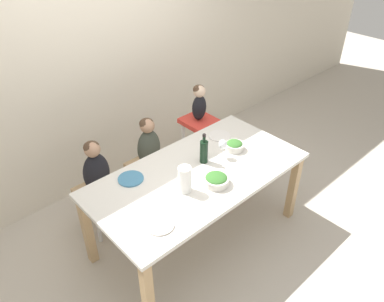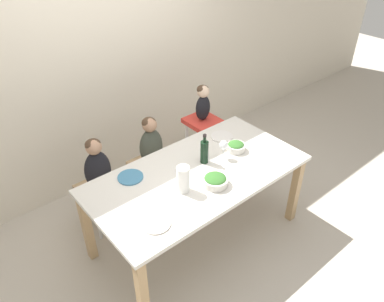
% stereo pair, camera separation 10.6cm
% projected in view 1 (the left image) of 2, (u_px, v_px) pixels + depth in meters
% --- Properties ---
extents(ground_plane, '(14.00, 14.00, 0.00)m').
position_uv_depth(ground_plane, '(197.00, 235.00, 3.57)').
color(ground_plane, '#BCB2A3').
extents(wall_back, '(10.00, 0.06, 2.70)m').
position_uv_depth(wall_back, '(101.00, 60.00, 3.64)').
color(wall_back, beige).
rests_on(wall_back, ground_plane).
extents(dining_table, '(1.86, 0.96, 0.76)m').
position_uv_depth(dining_table, '(198.00, 180.00, 3.18)').
color(dining_table, silver).
rests_on(dining_table, ground_plane).
extents(chair_far_left, '(0.38, 0.40, 0.45)m').
position_uv_depth(chair_far_left, '(101.00, 196.00, 3.47)').
color(chair_far_left, silver).
rests_on(chair_far_left, ground_plane).
extents(chair_far_center, '(0.38, 0.40, 0.45)m').
position_uv_depth(chair_far_center, '(151.00, 170.00, 3.79)').
color(chair_far_center, silver).
rests_on(chair_far_center, ground_plane).
extents(chair_right_highchair, '(0.32, 0.34, 0.71)m').
position_uv_depth(chair_right_highchair, '(199.00, 132.00, 4.06)').
color(chair_right_highchair, silver).
rests_on(chair_right_highchair, ground_plane).
extents(person_child_left, '(0.25, 0.16, 0.52)m').
position_uv_depth(person_child_left, '(96.00, 168.00, 3.28)').
color(person_child_left, black).
rests_on(person_child_left, chair_far_left).
extents(person_child_center, '(0.25, 0.16, 0.52)m').
position_uv_depth(person_child_center, '(148.00, 143.00, 3.60)').
color(person_child_center, '#3D4238').
rests_on(person_child_center, chair_far_center).
extents(person_baby_right, '(0.17, 0.13, 0.39)m').
position_uv_depth(person_baby_right, '(199.00, 101.00, 3.85)').
color(person_baby_right, black).
rests_on(person_baby_right, chair_right_highchair).
extents(wine_bottle, '(0.07, 0.07, 0.28)m').
position_uv_depth(wine_bottle, '(204.00, 151.00, 3.19)').
color(wine_bottle, black).
rests_on(wine_bottle, dining_table).
extents(paper_towel_roll, '(0.10, 0.10, 0.22)m').
position_uv_depth(paper_towel_roll, '(185.00, 179.00, 2.88)').
color(paper_towel_roll, white).
rests_on(paper_towel_roll, dining_table).
extents(wine_glass_near, '(0.08, 0.08, 0.18)m').
position_uv_depth(wine_glass_near, '(223.00, 145.00, 3.24)').
color(wine_glass_near, white).
rests_on(wine_glass_near, dining_table).
extents(salad_bowl_large, '(0.21, 0.21, 0.09)m').
position_uv_depth(salad_bowl_large, '(216.00, 180.00, 2.98)').
color(salad_bowl_large, silver).
rests_on(salad_bowl_large, dining_table).
extents(salad_bowl_small, '(0.17, 0.17, 0.09)m').
position_uv_depth(salad_bowl_small, '(234.00, 146.00, 3.39)').
color(salad_bowl_small, silver).
rests_on(salad_bowl_small, dining_table).
extents(dinner_plate_front_left, '(0.21, 0.21, 0.01)m').
position_uv_depth(dinner_plate_front_left, '(160.00, 225.00, 2.63)').
color(dinner_plate_front_left, silver).
rests_on(dinner_plate_front_left, dining_table).
extents(dinner_plate_back_left, '(0.21, 0.21, 0.01)m').
position_uv_depth(dinner_plate_back_left, '(131.00, 179.00, 3.05)').
color(dinner_plate_back_left, teal).
rests_on(dinner_plate_back_left, dining_table).
extents(dinner_plate_back_right, '(0.21, 0.21, 0.01)m').
position_uv_depth(dinner_plate_back_right, '(220.00, 136.00, 3.59)').
color(dinner_plate_back_right, silver).
rests_on(dinner_plate_back_right, dining_table).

